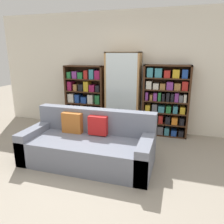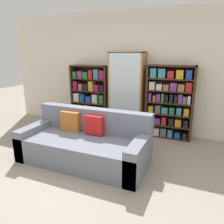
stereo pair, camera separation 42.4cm
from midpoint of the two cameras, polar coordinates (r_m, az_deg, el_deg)
ground_plane at (r=3.39m, az=-6.13°, el=-16.87°), size 16.00×16.00×0.00m
wall_back at (r=5.15m, az=6.87°, el=10.20°), size 6.46×0.06×2.70m
couch at (r=3.75m, az=-3.89°, el=-8.48°), size 2.14×0.95×0.85m
bookshelf_left at (r=5.38m, az=-3.40°, el=3.78°), size 0.96×0.32×1.50m
display_cabinet at (r=4.99m, az=6.33°, el=4.93°), size 0.77×0.36×1.81m
bookshelf_right at (r=4.85m, az=17.18°, el=2.30°), size 0.98×0.32×1.55m
wine_bottle at (r=4.25m, az=10.97°, el=-7.91°), size 0.08×0.08×0.35m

